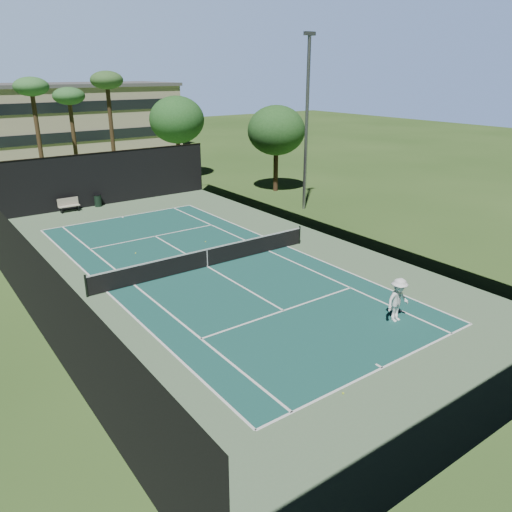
{
  "coord_description": "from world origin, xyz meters",
  "views": [
    {
      "loc": [
        -12.37,
        -21.37,
        9.76
      ],
      "look_at": [
        1.0,
        -3.0,
        1.3
      ],
      "focal_mm": 35.0,
      "sensor_mm": 36.0,
      "label": 1
    }
  ],
  "objects": [
    {
      "name": "tennis_net",
      "position": [
        0.0,
        0.0,
        0.56
      ],
      "size": [
        12.9,
        0.1,
        1.1
      ],
      "color": "black",
      "rests_on": "ground"
    },
    {
      "name": "tennis_ball_d",
      "position": [
        -2.44,
        2.09,
        0.03
      ],
      "size": [
        0.07,
        0.07,
        0.07
      ],
      "primitive_type": "sphere",
      "color": "#D9F036",
      "rests_on": "ground"
    },
    {
      "name": "fence",
      "position": [
        0.0,
        0.06,
        2.01
      ],
      "size": [
        18.04,
        32.05,
        4.03
      ],
      "color": "black",
      "rests_on": "ground"
    },
    {
      "name": "ground",
      "position": [
        0.0,
        0.0,
        0.0
      ],
      "size": [
        160.0,
        160.0,
        0.0
      ],
      "primitive_type": "plane",
      "color": "#31521F",
      "rests_on": "ground"
    },
    {
      "name": "tennis_ball_b",
      "position": [
        -2.27,
        4.15,
        0.04
      ],
      "size": [
        0.07,
        0.07,
        0.07
      ],
      "primitive_type": "sphere",
      "color": "#DFEC35",
      "rests_on": "ground"
    },
    {
      "name": "park_bench",
      "position": [
        -2.56,
        15.5,
        0.55
      ],
      "size": [
        1.5,
        0.45,
        1.02
      ],
      "color": "beige",
      "rests_on": "ground"
    },
    {
      "name": "apron_slab",
      "position": [
        0.0,
        0.0,
        0.01
      ],
      "size": [
        18.0,
        32.0,
        0.01
      ],
      "primitive_type": "cube",
      "color": "#567652",
      "rests_on": "ground"
    },
    {
      "name": "court_surface",
      "position": [
        0.0,
        0.0,
        0.01
      ],
      "size": [
        10.97,
        23.77,
        0.01
      ],
      "primitive_type": "cube",
      "color": "#184E47",
      "rests_on": "ground"
    },
    {
      "name": "palm_a",
      "position": [
        -2.0,
        24.0,
        8.19
      ],
      "size": [
        2.8,
        2.8,
        9.32
      ],
      "color": "#4E3821",
      "rests_on": "ground"
    },
    {
      "name": "campus_building",
      "position": [
        0.0,
        45.98,
        4.21
      ],
      "size": [
        40.5,
        12.5,
        8.3
      ],
      "color": "#C1B595",
      "rests_on": "ground"
    },
    {
      "name": "palm_c",
      "position": [
        4.0,
        23.0,
        8.6
      ],
      "size": [
        2.8,
        2.8,
        9.77
      ],
      "color": "#44321D",
      "rests_on": "ground"
    },
    {
      "name": "palm_b",
      "position": [
        1.5,
        26.0,
        7.36
      ],
      "size": [
        2.8,
        2.8,
        8.42
      ],
      "color": "#4B3720",
      "rests_on": "ground"
    },
    {
      "name": "light_pole",
      "position": [
        12.0,
        6.0,
        6.46
      ],
      "size": [
        0.9,
        0.25,
        12.22
      ],
      "color": "gray",
      "rests_on": "ground"
    },
    {
      "name": "trash_bin",
      "position": [
        -0.31,
        15.71,
        0.48
      ],
      "size": [
        0.56,
        0.56,
        0.95
      ],
      "color": "black",
      "rests_on": "ground"
    },
    {
      "name": "decid_tree_b",
      "position": [
        14.0,
        12.0,
        5.08
      ],
      "size": [
        4.8,
        4.8,
        7.14
      ],
      "color": "#452D1D",
      "rests_on": "ground"
    },
    {
      "name": "tennis_ball_a",
      "position": [
        -2.18,
        -12.14,
        0.04
      ],
      "size": [
        0.08,
        0.08,
        0.08
      ],
      "primitive_type": "sphere",
      "color": "#B1D330",
      "rests_on": "ground"
    },
    {
      "name": "court_lines",
      "position": [
        0.0,
        0.0,
        0.02
      ],
      "size": [
        11.07,
        23.87,
        0.01
      ],
      "color": "white",
      "rests_on": "ground"
    },
    {
      "name": "tennis_ball_c",
      "position": [
        1.98,
        3.56,
        0.04
      ],
      "size": [
        0.07,
        0.07,
        0.07
      ],
      "primitive_type": "sphere",
      "color": "#D7EE36",
      "rests_on": "ground"
    },
    {
      "name": "decid_tree_a",
      "position": [
        10.0,
        22.0,
        5.42
      ],
      "size": [
        5.12,
        5.12,
        7.62
      ],
      "color": "#4B3720",
      "rests_on": "ground"
    },
    {
      "name": "player",
      "position": [
        3.24,
        -9.84,
        0.94
      ],
      "size": [
        1.23,
        0.73,
        1.89
      ],
      "primitive_type": "imported",
      "rotation": [
        0.0,
        0.0,
        0.02
      ],
      "color": "white",
      "rests_on": "ground"
    }
  ]
}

